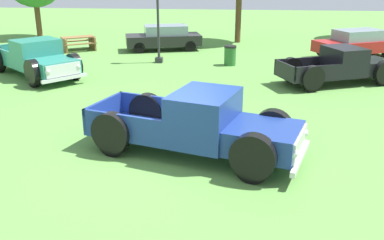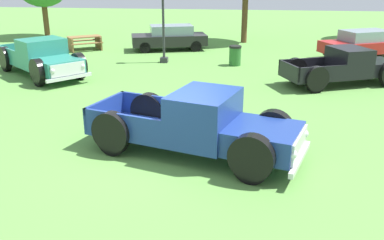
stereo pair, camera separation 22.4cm
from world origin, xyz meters
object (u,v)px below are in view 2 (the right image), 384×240
at_px(pickup_truck_foreground, 206,127).
at_px(sedan_distant_a, 170,37).
at_px(picnic_table, 85,41).
at_px(pickup_truck_behind_right, 44,59).
at_px(sedan_distant_b, 363,44).
at_px(lamp_post_near, 163,19).
at_px(trash_can, 235,55).
at_px(pickup_truck_behind_left, 349,67).

height_order(pickup_truck_foreground, sedan_distant_a, pickup_truck_foreground).
bearing_deg(picnic_table, pickup_truck_behind_right, -84.97).
xyz_separation_m(sedan_distant_b, lamp_post_near, (-10.06, -2.38, 1.39)).
distance_m(lamp_post_near, trash_can, 3.90).
bearing_deg(pickup_truck_foreground, sedan_distant_a, 103.29).
bearing_deg(sedan_distant_b, sedan_distant_a, 174.23).
relative_size(pickup_truck_behind_right, picnic_table, 2.25).
bearing_deg(pickup_truck_behind_right, sedan_distant_a, 58.22).
bearing_deg(pickup_truck_behind_left, pickup_truck_foreground, -123.23).
relative_size(sedan_distant_b, picnic_table, 1.99).
bearing_deg(sedan_distant_a, pickup_truck_behind_left, -38.27).
height_order(sedan_distant_b, trash_can, sedan_distant_b).
bearing_deg(lamp_post_near, trash_can, -4.23).
relative_size(pickup_truck_behind_left, lamp_post_near, 1.25).
xyz_separation_m(sedan_distant_b, trash_can, (-6.54, -2.64, -0.27)).
height_order(pickup_truck_foreground, lamp_post_near, lamp_post_near).
distance_m(pickup_truck_foreground, lamp_post_near, 11.48).
relative_size(pickup_truck_foreground, pickup_truck_behind_right, 1.09).
bearing_deg(sedan_distant_a, picnic_table, -173.48).
bearing_deg(trash_can, lamp_post_near, 175.77).
relative_size(pickup_truck_behind_right, trash_can, 5.49).
bearing_deg(trash_can, pickup_truck_behind_left, -32.79).
relative_size(pickup_truck_behind_left, trash_can, 5.39).
bearing_deg(pickup_truck_behind_right, trash_can, 21.83).
bearing_deg(pickup_truck_behind_left, sedan_distant_b, 71.37).
height_order(pickup_truck_foreground, trash_can, pickup_truck_foreground).
xyz_separation_m(pickup_truck_foreground, pickup_truck_behind_left, (5.06, 7.72, -0.08)).
bearing_deg(sedan_distant_b, pickup_truck_behind_right, -158.12).
distance_m(pickup_truck_behind_right, picnic_table, 6.41).
bearing_deg(pickup_truck_foreground, picnic_table, 120.82).
bearing_deg(pickup_truck_behind_left, trash_can, 147.21).
bearing_deg(picnic_table, pickup_truck_behind_left, -24.68).
height_order(sedan_distant_a, trash_can, sedan_distant_a).
xyz_separation_m(pickup_truck_behind_right, trash_can, (8.11, 3.25, -0.29)).
relative_size(pickup_truck_foreground, picnic_table, 2.46).
xyz_separation_m(pickup_truck_behind_right, lamp_post_near, (4.59, 3.51, 1.37)).
bearing_deg(lamp_post_near, picnic_table, 150.91).
bearing_deg(pickup_truck_behind_left, sedan_distant_a, 141.73).
distance_m(pickup_truck_foreground, pickup_truck_behind_left, 9.23).
height_order(lamp_post_near, picnic_table, lamp_post_near).
xyz_separation_m(pickup_truck_behind_right, picnic_table, (-0.56, 6.38, -0.28)).
height_order(pickup_truck_behind_left, sedan_distant_b, pickup_truck_behind_left).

